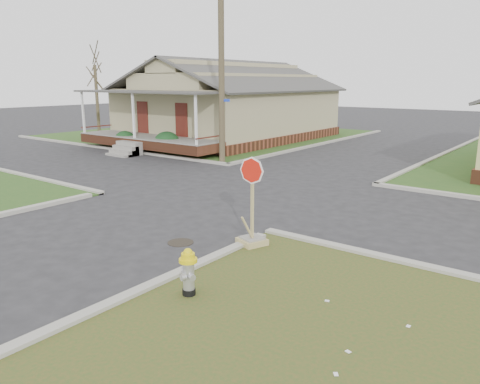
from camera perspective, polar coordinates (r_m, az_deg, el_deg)
The scene contains 11 objects.
ground at distance 13.53m, azimuth -12.44°, elevation -3.59°, with size 120.00×120.00×0.00m, color #262628.
verge_far_left at distance 35.12m, azimuth -3.84°, elevation 7.06°, with size 19.00×19.00×0.05m, color #2A4F1C.
curbs at distance 17.06m, azimuth 0.41°, elevation 0.25°, with size 80.00×40.00×0.12m, color #A29F92, non-canonical shape.
manhole at distance 11.66m, azimuth -7.25°, elevation -6.12°, with size 0.64×0.64×0.01m, color black.
corner_house at distance 32.01m, azimuth -1.36°, elevation 10.52°, with size 10.10×15.50×5.30m.
utility_pole at distance 22.29m, azimuth -2.28°, elevation 15.40°, with size 1.80×0.28×9.00m.
tree_far_left at distance 34.58m, azimuth -17.02°, elevation 10.54°, with size 0.22×0.22×4.90m, color #443B27.
fire_hydrant at distance 8.66m, azimuth -6.31°, elevation -9.36°, with size 0.34×0.34×0.90m.
stop_sign at distance 11.18m, azimuth 1.47°, elevation -4.16°, with size 0.60×0.59×2.13m.
hedge_left at distance 27.74m, azimuth -13.83°, elevation 6.18°, with size 1.40×1.14×1.07m, color #163C1E.
hedge_right at distance 25.84m, azimuth -8.89°, elevation 5.99°, with size 1.49×1.23×1.14m, color #163C1E.
Camera 1 is at (9.97, -8.28, 3.88)m, focal length 35.00 mm.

